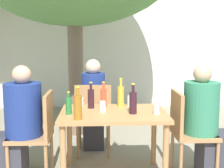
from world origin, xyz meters
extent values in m
cube|color=white|center=(0.00, 3.49, 1.40)|extent=(10.00, 0.08, 2.80)
cylinder|color=#7A6651|center=(-0.50, 1.55, 0.91)|extent=(0.23, 0.23, 1.81)
cube|color=#B27F4C|center=(0.00, 0.00, 0.70)|extent=(1.11, 0.78, 0.04)
cylinder|color=#B27F4C|center=(-0.50, -0.33, 0.34)|extent=(0.06, 0.06, 0.68)
cylinder|color=#B27F4C|center=(0.50, -0.33, 0.34)|extent=(0.06, 0.06, 0.68)
cylinder|color=#B27F4C|center=(-0.50, 0.33, 0.34)|extent=(0.06, 0.06, 0.68)
cylinder|color=#B27F4C|center=(0.50, 0.33, 0.34)|extent=(0.06, 0.06, 0.68)
cube|color=#A87A4C|center=(-0.88, 0.00, 0.46)|extent=(0.44, 0.44, 0.04)
cube|color=#A87A4C|center=(-0.68, 0.00, 0.70)|extent=(0.04, 0.44, 0.45)
cylinder|color=#A87A4C|center=(-1.07, 0.19, 0.22)|extent=(0.04, 0.04, 0.44)
cylinder|color=#A87A4C|center=(-1.07, -0.19, 0.22)|extent=(0.04, 0.04, 0.44)
cylinder|color=#A87A4C|center=(-0.69, 0.19, 0.22)|extent=(0.04, 0.04, 0.44)
cylinder|color=#A87A4C|center=(-0.69, -0.19, 0.22)|extent=(0.04, 0.04, 0.44)
cube|color=#A87A4C|center=(0.88, 0.00, 0.46)|extent=(0.44, 0.44, 0.04)
cube|color=#A87A4C|center=(0.68, 0.00, 0.70)|extent=(0.04, 0.44, 0.45)
cylinder|color=#A87A4C|center=(1.07, -0.19, 0.22)|extent=(0.04, 0.04, 0.44)
cylinder|color=#A87A4C|center=(1.07, 0.19, 0.22)|extent=(0.04, 0.04, 0.44)
cylinder|color=#A87A4C|center=(0.69, -0.19, 0.22)|extent=(0.04, 0.04, 0.44)
cylinder|color=#A87A4C|center=(0.69, 0.19, 0.22)|extent=(0.04, 0.04, 0.44)
cube|color=#A87A4C|center=(-0.22, 0.71, 0.46)|extent=(0.44, 0.44, 0.04)
cube|color=#A87A4C|center=(-0.22, 0.51, 0.70)|extent=(0.44, 0.04, 0.45)
cylinder|color=#A87A4C|center=(-0.03, 0.90, 0.22)|extent=(0.04, 0.04, 0.44)
cylinder|color=#A87A4C|center=(-0.41, 0.90, 0.22)|extent=(0.04, 0.04, 0.44)
cylinder|color=#A87A4C|center=(-0.03, 0.52, 0.22)|extent=(0.04, 0.04, 0.44)
cylinder|color=#A87A4C|center=(-0.41, 0.52, 0.22)|extent=(0.04, 0.04, 0.44)
cube|color=#383842|center=(-1.14, 0.00, 0.24)|extent=(0.40, 0.34, 0.48)
cylinder|color=navy|center=(-0.94, 0.00, 0.76)|extent=(0.38, 0.38, 0.55)
sphere|color=tan|center=(-0.94, 0.00, 1.12)|extent=(0.19, 0.19, 0.19)
cube|color=#383842|center=(1.14, 0.00, 0.24)|extent=(0.40, 0.33, 0.48)
cylinder|color=#337F5B|center=(0.94, 0.00, 0.76)|extent=(0.37, 0.37, 0.55)
sphere|color=tan|center=(0.94, 0.00, 1.12)|extent=(0.19, 0.19, 0.19)
cube|color=#383842|center=(-0.22, 0.97, 0.24)|extent=(0.27, 0.40, 0.48)
cylinder|color=navy|center=(-0.22, 0.77, 0.76)|extent=(0.31, 0.31, 0.56)
sphere|color=beige|center=(-0.22, 0.77, 1.13)|extent=(0.19, 0.19, 0.19)
cylinder|color=gold|center=(0.10, 0.25, 0.84)|extent=(0.07, 0.07, 0.23)
cylinder|color=gold|center=(0.10, 0.25, 0.99)|extent=(0.03, 0.03, 0.08)
cylinder|color=gold|center=(0.10, 0.25, 1.04)|extent=(0.03, 0.03, 0.01)
cylinder|color=#331923|center=(-0.24, 0.18, 0.83)|extent=(0.07, 0.07, 0.21)
cylinder|color=#331923|center=(-0.24, 0.18, 0.97)|extent=(0.03, 0.03, 0.07)
cylinder|color=gold|center=(-0.24, 0.18, 1.01)|extent=(0.03, 0.03, 0.01)
cylinder|color=#9E661E|center=(-0.35, -0.29, 0.84)|extent=(0.08, 0.08, 0.23)
cylinder|color=#9E661E|center=(-0.35, -0.29, 0.99)|extent=(0.03, 0.03, 0.08)
cylinder|color=gold|center=(-0.35, -0.29, 1.04)|extent=(0.04, 0.04, 0.01)
cylinder|color=#DB4C2D|center=(-0.10, 0.24, 0.82)|extent=(0.07, 0.07, 0.20)
cylinder|color=#DB4C2D|center=(-0.10, 0.24, 0.96)|extent=(0.03, 0.03, 0.07)
cylinder|color=gold|center=(-0.10, 0.24, 1.00)|extent=(0.03, 0.03, 0.01)
cylinder|color=#331923|center=(0.20, -0.09, 0.83)|extent=(0.08, 0.08, 0.22)
cylinder|color=#331923|center=(0.20, -0.09, 0.98)|extent=(0.03, 0.03, 0.08)
cylinder|color=gold|center=(0.20, -0.09, 1.03)|extent=(0.04, 0.04, 0.01)
cylinder|color=#287A38|center=(-0.46, -0.09, 0.81)|extent=(0.06, 0.06, 0.17)
cylinder|color=#287A38|center=(-0.46, -0.09, 0.92)|extent=(0.02, 0.02, 0.06)
cylinder|color=gold|center=(-0.46, -0.09, 0.95)|extent=(0.03, 0.03, 0.01)
cylinder|color=silver|center=(-0.36, 0.30, 0.77)|extent=(0.08, 0.08, 0.09)
cylinder|color=silver|center=(0.44, -0.11, 0.77)|extent=(0.07, 0.07, 0.09)
cylinder|color=silver|center=(0.21, 0.30, 0.78)|extent=(0.08, 0.08, 0.11)
cylinder|color=silver|center=(-0.11, 0.00, 0.78)|extent=(0.07, 0.07, 0.11)
camera|label=1|loc=(-0.15, -3.19, 1.50)|focal=50.00mm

